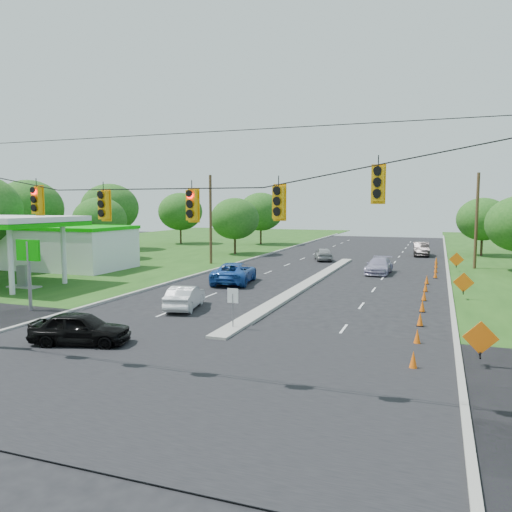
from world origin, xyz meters
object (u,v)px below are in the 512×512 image
at_px(black_sedan, 80,328).
at_px(white_sedan, 185,297).
at_px(blue_pickup, 234,273).
at_px(gas_station, 54,243).

bearing_deg(black_sedan, white_sedan, -20.17).
relative_size(black_sedan, blue_pickup, 0.73).
bearing_deg(gas_station, black_sedan, -45.66).
bearing_deg(blue_pickup, black_sedan, 81.34).
height_order(gas_station, black_sedan, gas_station).
bearing_deg(blue_pickup, gas_station, -12.17).
distance_m(gas_station, blue_pickup, 18.22).
xyz_separation_m(black_sedan, blue_pickup, (-0.30, 18.04, 0.08)).
xyz_separation_m(gas_station, blue_pickup, (18.11, -0.81, -1.77)).
bearing_deg(white_sedan, black_sedan, 72.50).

